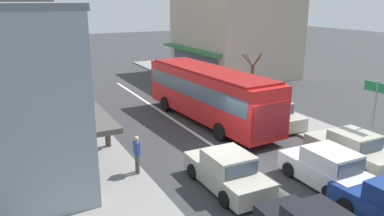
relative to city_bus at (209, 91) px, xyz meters
The scene contains 16 objects.
ground_plane 5.39m from the city_bus, 110.53° to the right, with size 140.00×140.00×0.00m, color #353538.
lane_centre_line 2.68m from the city_bus, 157.48° to the right, with size 0.20×28.00×0.01m, color silver.
sidewalk_left 8.85m from the city_bus, behind, with size 5.20×44.00×0.14m, color gray.
kerb_right 4.95m from the city_bus, 15.95° to the left, with size 2.80×44.00×0.12m, color gray.
building_right_far 15.81m from the city_bus, 51.73° to the left, with size 9.64×10.89×7.91m.
city_bus is the anchor object (origin of this frame).
hatchback_adjacent_lane_trail 9.22m from the city_bus, 89.45° to the right, with size 1.86×3.72×1.54m.
sedan_behind_bus_mid 8.39m from the city_bus, 114.96° to the right, with size 1.92×4.21×1.47m.
parked_sedan_kerb_front 8.68m from the city_bus, 71.56° to the right, with size 1.94×4.22×1.47m.
parked_sedan_kerb_second 3.95m from the city_bus, 37.39° to the right, with size 2.01×4.26×1.47m.
traffic_light_downstreet 14.36m from the city_bus, 113.38° to the left, with size 0.33×0.24×4.20m.
directional_road_sign 9.03m from the city_bus, 61.96° to the right, with size 0.10×1.40×3.60m.
street_tree_right 4.86m from the city_bus, 22.54° to the left, with size 1.67×1.74×3.66m.
pedestrian_with_handbag_near 7.64m from the city_bus, 154.56° to the left, with size 0.65×0.37×1.63m.
pedestrian_browsing_midblock 8.05m from the city_bus, 141.71° to the right, with size 0.25×0.57×1.63m.
pedestrian_far_walker 6.79m from the city_bus, 167.20° to the right, with size 0.51×0.60×1.63m.
Camera 1 is at (-9.06, -14.00, 7.10)m, focal length 35.00 mm.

